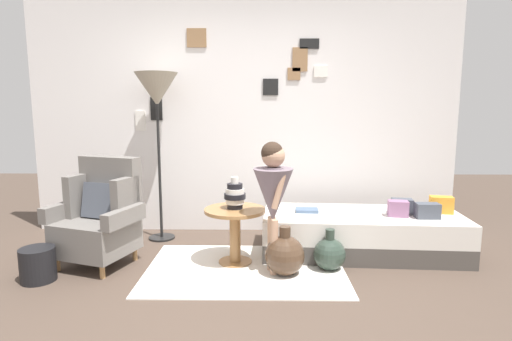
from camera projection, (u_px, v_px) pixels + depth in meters
name	position (u px, v px, depth m)	size (l,w,h in m)	color
ground_plane	(233.00, 307.00, 2.95)	(12.00, 12.00, 0.00)	#4C3D33
gallery_wall	(244.00, 118.00, 4.68)	(4.80, 0.12, 2.60)	silver
rug	(245.00, 269.00, 3.64)	(1.74, 1.20, 0.01)	silver
armchair	(101.00, 216.00, 3.74)	(0.87, 0.76, 0.97)	tan
daybed	(361.00, 233.00, 4.03)	(1.94, 0.91, 0.40)	#4C4742
pillow_head	(441.00, 205.00, 4.01)	(0.21, 0.12, 0.16)	orange
pillow_mid	(427.00, 211.00, 3.82)	(0.21, 0.12, 0.14)	#474C56
pillow_back	(402.00, 206.00, 3.98)	(0.19, 0.12, 0.15)	#474C56
pillow_extra	(398.00, 209.00, 3.88)	(0.18, 0.12, 0.15)	gray
side_table	(235.00, 224.00, 3.74)	(0.55, 0.55, 0.51)	#9E7042
vase_striped	(235.00, 195.00, 3.71)	(0.19, 0.19, 0.29)	black
floor_lamp	(157.00, 94.00, 4.27)	(0.44, 0.44, 1.78)	black
person_child	(273.00, 190.00, 3.47)	(0.34, 0.34, 1.14)	tan
book_on_daybed	(307.00, 210.00, 4.06)	(0.22, 0.16, 0.03)	slate
demijohn_near	(285.00, 255.00, 3.51)	(0.34, 0.34, 0.43)	#473323
demijohn_far	(329.00, 254.00, 3.62)	(0.28, 0.28, 0.37)	#2D3D33
magazine_basket	(38.00, 264.00, 3.39)	(0.28, 0.28, 0.28)	black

